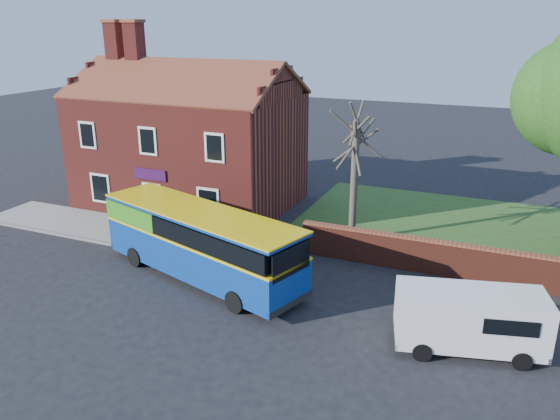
% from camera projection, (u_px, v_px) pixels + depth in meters
% --- Properties ---
extents(ground, '(120.00, 120.00, 0.00)m').
position_uv_depth(ground, '(191.00, 311.00, 20.98)').
color(ground, black).
rests_on(ground, ground).
extents(pavement, '(18.00, 3.50, 0.12)m').
position_uv_depth(pavement, '(135.00, 233.00, 28.54)').
color(pavement, gray).
rests_on(pavement, ground).
extents(kerb, '(18.00, 0.15, 0.14)m').
position_uv_depth(kerb, '(113.00, 245.00, 27.02)').
color(kerb, slate).
rests_on(kerb, ground).
extents(grass_strip, '(26.00, 12.00, 0.04)m').
position_uv_depth(grass_strip, '(550.00, 242.00, 27.44)').
color(grass_strip, '#426B28').
rests_on(grass_strip, ground).
extents(shop_building, '(12.30, 8.13, 10.50)m').
position_uv_depth(shop_building, '(190.00, 148.00, 32.44)').
color(shop_building, maroon).
rests_on(shop_building, ground).
extents(boundary_wall, '(22.00, 0.38, 1.60)m').
position_uv_depth(boundary_wall, '(559.00, 277.00, 21.97)').
color(boundary_wall, maroon).
rests_on(boundary_wall, ground).
extents(bus, '(10.34, 5.44, 3.06)m').
position_uv_depth(bus, '(196.00, 239.00, 23.36)').
color(bus, navy).
rests_on(bus, ground).
extents(van_near, '(5.17, 3.05, 2.13)m').
position_uv_depth(van_near, '(470.00, 318.00, 18.17)').
color(van_near, white).
rests_on(van_near, ground).
extents(bare_tree, '(2.50, 2.98, 6.67)m').
position_uv_depth(bare_tree, '(354.00, 176.00, 26.55)').
color(bare_tree, '#4C4238').
rests_on(bare_tree, ground).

